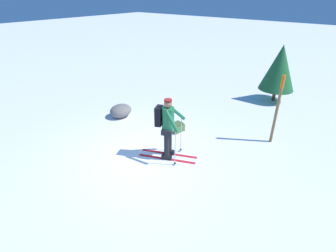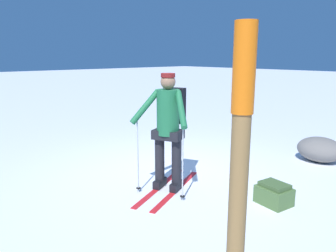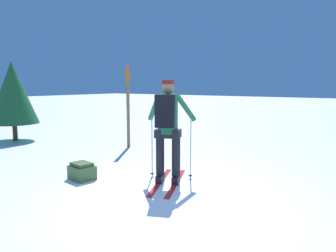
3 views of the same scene
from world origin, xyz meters
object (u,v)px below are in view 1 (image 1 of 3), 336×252
(skier, at_px, (167,125))
(pine_tree, at_px, (279,68))
(dropped_backpack, at_px, (177,127))
(rock_boulder, at_px, (121,111))
(trail_marker, at_px, (278,105))

(skier, bearing_deg, pine_tree, 172.15)
(dropped_backpack, xyz_separation_m, rock_boulder, (0.41, -2.41, 0.09))
(rock_boulder, xyz_separation_m, pine_tree, (-5.36, 4.00, 1.23))
(skier, distance_m, rock_boulder, 3.38)
(rock_boulder, relative_size, pine_tree, 0.36)
(skier, bearing_deg, dropped_backpack, -153.11)
(skier, xyz_separation_m, trail_marker, (-2.76, 2.06, 0.23))
(rock_boulder, distance_m, pine_tree, 6.80)
(skier, relative_size, trail_marker, 0.82)
(skier, xyz_separation_m, pine_tree, (-6.36, 0.88, 0.43))
(trail_marker, bearing_deg, pine_tree, -161.78)
(trail_marker, xyz_separation_m, pine_tree, (-3.60, -1.19, 0.20))
(dropped_backpack, bearing_deg, trail_marker, 115.83)
(skier, height_order, trail_marker, trail_marker)
(trail_marker, height_order, pine_tree, pine_tree)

